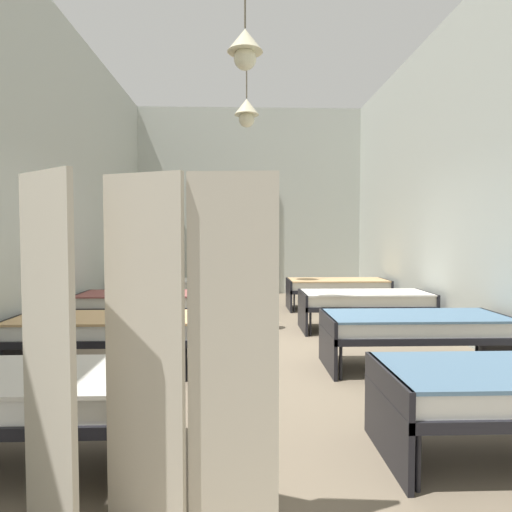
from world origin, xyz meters
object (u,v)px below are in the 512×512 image
bed_left_row_1 (106,329)px  nurse_near_aisle (243,295)px  bed_right_row_2 (365,301)px  bed_left_row_2 (145,302)px  bed_right_row_1 (415,327)px  bed_left_row_0 (11,395)px  bed_left_row_3 (167,287)px  privacy_screen (142,357)px  bed_right_row_3 (337,286)px

bed_left_row_1 → nurse_near_aisle: bearing=53.3°
bed_right_row_2 → bed_left_row_2: bearing=180.0°
bed_right_row_1 → bed_left_row_2: size_ratio=1.00×
bed_left_row_0 → bed_left_row_2: (0.00, 3.80, 0.00)m
bed_left_row_1 → bed_right_row_1: 3.25m
bed_left_row_3 → privacy_screen: privacy_screen is taller
bed_left_row_2 → bed_right_row_3: 3.76m
nurse_near_aisle → bed_left_row_2: bearing=-38.0°
bed_left_row_0 → bed_left_row_3: (0.00, 5.70, 0.00)m
bed_left_row_0 → bed_left_row_1: same height
bed_left_row_0 → bed_left_row_1: bearing=90.0°
nurse_near_aisle → privacy_screen: (-0.49, -4.50, 0.32)m
bed_right_row_1 → bed_right_row_3: bearing=90.0°
bed_right_row_1 → bed_left_row_1: bearing=180.0°
nurse_near_aisle → bed_left_row_3: bearing=-91.7°
bed_left_row_1 → bed_right_row_1: (3.25, 0.00, 0.00)m
bed_left_row_3 → bed_right_row_3: 3.25m
bed_left_row_2 → nurse_near_aisle: size_ratio=1.28×
bed_left_row_3 → privacy_screen: size_ratio=1.12×
bed_left_row_3 → nurse_near_aisle: 2.36m
bed_left_row_0 → privacy_screen: size_ratio=1.12×
bed_left_row_0 → bed_left_row_1: (0.00, 1.90, 0.00)m
bed_right_row_2 → nurse_near_aisle: (-1.81, 0.03, 0.09)m
bed_left_row_1 → bed_right_row_2: same height
bed_left_row_1 → privacy_screen: bearing=-69.7°
bed_right_row_3 → privacy_screen: privacy_screen is taller
bed_right_row_3 → nurse_near_aisle: 2.60m
bed_left_row_1 → bed_right_row_1: size_ratio=1.00×
bed_left_row_1 → bed_left_row_2: same height
bed_left_row_1 → bed_right_row_3: (3.25, 3.80, 0.00)m
bed_right_row_3 → privacy_screen: (-2.30, -6.37, 0.41)m
bed_left_row_1 → bed_left_row_3: (0.00, 3.80, 0.00)m
bed_left_row_0 → bed_left_row_1: 1.90m
bed_right_row_3 → bed_right_row_1: bearing=-90.0°
bed_right_row_3 → nurse_near_aisle: bearing=-134.1°
nurse_near_aisle → bed_right_row_3: bearing=-173.3°
bed_left_row_0 → bed_right_row_3: (3.25, 5.70, 0.00)m
bed_left_row_0 → bed_right_row_2: same height
bed_left_row_0 → bed_left_row_3: bearing=90.0°
bed_left_row_3 → bed_right_row_2: bearing=-30.3°
bed_right_row_2 → bed_left_row_3: same height
bed_left_row_2 → bed_left_row_3: bearing=90.0°
bed_right_row_1 → privacy_screen: 3.47m
bed_right_row_2 → bed_left_row_0: bearing=-130.5°
bed_right_row_2 → bed_left_row_3: bearing=149.7°
bed_left_row_0 → bed_right_row_3: 6.56m
bed_left_row_2 → nurse_near_aisle: (1.44, 0.03, 0.09)m
bed_left_row_1 → bed_left_row_2: (0.00, 1.90, 0.00)m
bed_left_row_2 → bed_left_row_3: 1.90m
bed_left_row_1 → bed_right_row_3: 5.00m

